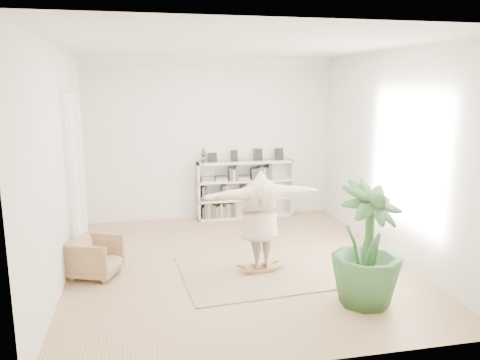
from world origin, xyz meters
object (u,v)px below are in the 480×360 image
(houseplant, at_px, (367,245))
(person, at_px, (260,217))
(rocker_board, at_px, (260,268))
(armchair, at_px, (96,257))
(bookshelf, at_px, (245,190))

(houseplant, bearing_deg, person, 129.70)
(person, distance_m, houseplant, 1.80)
(rocker_board, bearing_deg, houseplant, -54.89)
(armchair, bearing_deg, bookshelf, -25.30)
(bookshelf, height_order, armchair, bookshelf)
(armchair, relative_size, person, 0.36)
(bookshelf, xyz_separation_m, armchair, (-3.04, -2.87, -0.32))
(rocker_board, xyz_separation_m, houseplant, (1.15, -1.39, 0.79))
(rocker_board, height_order, houseplant, houseplant)
(bookshelf, bearing_deg, person, -98.25)
(armchair, bearing_deg, rocker_board, -76.45)
(bookshelf, relative_size, person, 1.13)
(bookshelf, xyz_separation_m, person, (-0.47, -3.22, 0.28))
(armchair, distance_m, rocker_board, 2.61)
(person, relative_size, houseplant, 1.14)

